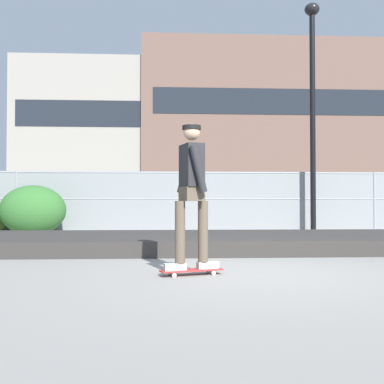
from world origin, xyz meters
TOP-DOWN VIEW (x-y plane):
  - ground_plane at (0.00, 0.00)m, footprint 120.00×120.00m
  - gravel_berm at (0.00, 3.06)m, footprint 12.95×3.11m
  - skateboard at (-0.63, -0.16)m, footprint 0.82×0.42m
  - skater at (-0.63, -0.16)m, footprint 0.72×0.62m
  - chain_fence at (0.00, 7.69)m, footprint 21.85×0.06m
  - street_lamp at (3.36, 7.20)m, footprint 0.44×0.44m
  - parked_car_near at (-5.65, 10.34)m, footprint 4.44×2.02m
  - parked_car_mid at (0.48, 10.64)m, footprint 4.42×1.98m
  - library_building at (-6.49, 43.63)m, footprint 19.07×14.32m
  - office_block at (10.52, 41.31)m, footprint 28.13×10.22m
  - shrub_right at (-4.67, 6.75)m, footprint 1.79×1.47m

SIDE VIEW (x-z plane):
  - ground_plane at x=0.00m, z-range 0.00..0.00m
  - skateboard at x=-0.63m, z-range 0.02..0.09m
  - gravel_berm at x=0.00m, z-range 0.00..0.27m
  - shrub_right at x=-4.67m, z-range 0.00..1.39m
  - parked_car_near at x=-5.65m, z-range 0.01..1.67m
  - parked_car_mid at x=0.48m, z-range 0.01..1.67m
  - chain_fence at x=0.00m, z-range 0.01..1.86m
  - skater at x=-0.63m, z-range 0.21..2.05m
  - street_lamp at x=3.36m, z-range 0.83..7.70m
  - library_building at x=-6.49m, z-range 0.00..14.94m
  - office_block at x=10.52m, z-range 0.00..17.00m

